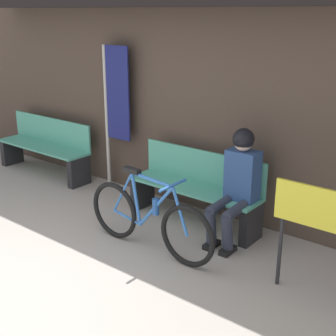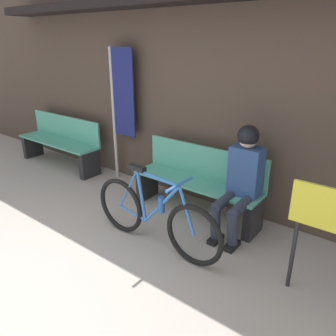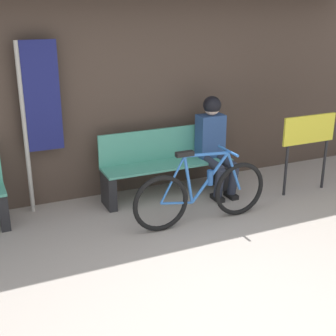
{
  "view_description": "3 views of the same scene",
  "coord_description": "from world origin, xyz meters",
  "px_view_note": "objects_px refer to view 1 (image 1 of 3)",
  "views": [
    {
      "loc": [
        3.45,
        -1.85,
        2.39
      ],
      "look_at": [
        0.46,
        1.9,
        0.78
      ],
      "focal_mm": 50.0,
      "sensor_mm": 36.0,
      "label": 1
    },
    {
      "loc": [
        2.48,
        -0.81,
        2.06
      ],
      "look_at": [
        0.52,
        1.74,
        0.8
      ],
      "focal_mm": 35.0,
      "sensor_mm": 36.0,
      "label": 2
    },
    {
      "loc": [
        -1.76,
        -2.75,
        2.37
      ],
      "look_at": [
        0.31,
        1.82,
        0.57
      ],
      "focal_mm": 50.0,
      "sensor_mm": 36.0,
      "label": 3
    }
  ],
  "objects_px": {
    "banner_pole": "(114,102)",
    "signboard": "(318,218)",
    "park_bench_near": "(195,190)",
    "person_seated": "(238,179)",
    "bicycle": "(149,220)",
    "park_bench_far": "(45,148)"
  },
  "relations": [
    {
      "from": "banner_pole",
      "to": "signboard",
      "type": "xyz_separation_m",
      "value": [
        3.19,
        -0.83,
        -0.48
      ]
    },
    {
      "from": "banner_pole",
      "to": "park_bench_near",
      "type": "bearing_deg",
      "value": -7.65
    },
    {
      "from": "person_seated",
      "to": "banner_pole",
      "type": "relative_size",
      "value": 0.63
    },
    {
      "from": "signboard",
      "to": "banner_pole",
      "type": "bearing_deg",
      "value": 165.36
    },
    {
      "from": "bicycle",
      "to": "person_seated",
      "type": "bearing_deg",
      "value": 53.18
    },
    {
      "from": "park_bench_near",
      "to": "banner_pole",
      "type": "bearing_deg",
      "value": 172.35
    },
    {
      "from": "park_bench_far",
      "to": "bicycle",
      "type": "bearing_deg",
      "value": -17.27
    },
    {
      "from": "park_bench_near",
      "to": "park_bench_far",
      "type": "bearing_deg",
      "value": 179.98
    },
    {
      "from": "park_bench_near",
      "to": "person_seated",
      "type": "height_order",
      "value": "person_seated"
    },
    {
      "from": "bicycle",
      "to": "park_bench_far",
      "type": "xyz_separation_m",
      "value": [
        -2.86,
        0.89,
        0.05
      ]
    },
    {
      "from": "bicycle",
      "to": "person_seated",
      "type": "xyz_separation_m",
      "value": [
        0.58,
        0.78,
        0.36
      ]
    },
    {
      "from": "park_bench_near",
      "to": "banner_pole",
      "type": "xyz_separation_m",
      "value": [
        -1.5,
        0.2,
        0.83
      ]
    },
    {
      "from": "park_bench_far",
      "to": "park_bench_near",
      "type": "bearing_deg",
      "value": -0.02
    },
    {
      "from": "park_bench_far",
      "to": "signboard",
      "type": "distance_m",
      "value": 4.57
    },
    {
      "from": "park_bench_near",
      "to": "bicycle",
      "type": "xyz_separation_m",
      "value": [
        0.04,
        -0.89,
        -0.05
      ]
    },
    {
      "from": "person_seated",
      "to": "park_bench_far",
      "type": "distance_m",
      "value": 3.46
    },
    {
      "from": "park_bench_far",
      "to": "person_seated",
      "type": "bearing_deg",
      "value": -1.87
    },
    {
      "from": "signboard",
      "to": "park_bench_near",
      "type": "bearing_deg",
      "value": 159.53
    },
    {
      "from": "person_seated",
      "to": "park_bench_far",
      "type": "relative_size",
      "value": 0.71
    },
    {
      "from": "person_seated",
      "to": "park_bench_near",
      "type": "bearing_deg",
      "value": 169.85
    },
    {
      "from": "person_seated",
      "to": "signboard",
      "type": "height_order",
      "value": "person_seated"
    },
    {
      "from": "banner_pole",
      "to": "signboard",
      "type": "bearing_deg",
      "value": -14.64
    }
  ]
}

